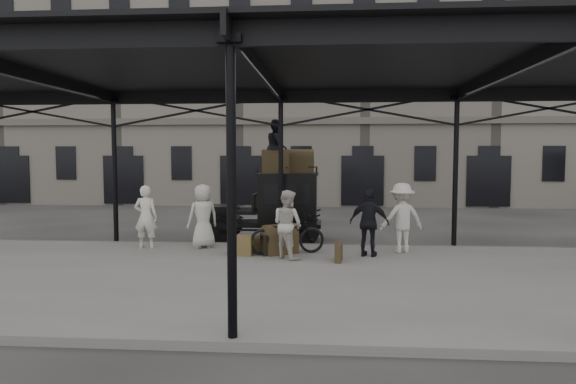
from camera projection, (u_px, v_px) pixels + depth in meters
The scene contains 18 objects.
ground at pixel (274, 263), 13.15m from camera, with size 120.00×120.00×0.00m, color #383533.
platform at pixel (265, 278), 11.16m from camera, with size 28.00×8.00×0.15m, color slate.
canopy at pixel (265, 70), 11.10m from camera, with size 22.50×9.00×4.74m.
building_frontage at pixel (305, 83), 30.54m from camera, with size 64.00×8.00×14.00m, color slate.
taxi at pixel (278, 203), 16.39m from camera, with size 3.65×1.55×2.18m.
porter_left at pixel (146, 217), 14.26m from camera, with size 0.65×0.42×1.77m, color silver.
porter_midleft at pixel (288, 224), 12.91m from camera, with size 0.84×0.66×1.73m, color beige.
porter_centre at pixel (203, 216), 14.39m from camera, with size 0.88×0.57×1.79m, color beige.
porter_official at pixel (369, 223), 13.14m from camera, with size 1.03×0.43×1.75m, color black.
porter_right at pixel (402, 218), 13.65m from camera, with size 1.20×0.69×1.86m, color beige.
bicycle at pixel (287, 234), 13.49m from camera, with size 0.70×2.02×1.06m, color black.
porter_roof at pixel (277, 146), 16.16m from camera, with size 0.82×0.64×1.69m, color black.
steamer_trunk_roof_near at pixel (275, 163), 16.06m from camera, with size 0.84×0.51×0.61m, color #463720, non-canonical shape.
steamer_trunk_roof_far at pixel (300, 163), 16.45m from camera, with size 0.85×0.52×0.62m, color #463720, non-canonical shape.
steamer_trunk_platform at pixel (279, 241), 13.55m from camera, with size 0.89×0.55×0.65m, color #463720, non-canonical shape.
wicker_hamper at pixel (241, 245), 13.38m from camera, with size 0.60×0.45×0.50m, color brown.
suitcase_upright at pixel (339, 252), 12.58m from camera, with size 0.15×0.60×0.45m, color #463720.
suitcase_flat at pixel (251, 246), 13.62m from camera, with size 0.60×0.15×0.40m, color #463720.
Camera 1 is at (1.34, -12.92, 2.78)m, focal length 32.00 mm.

